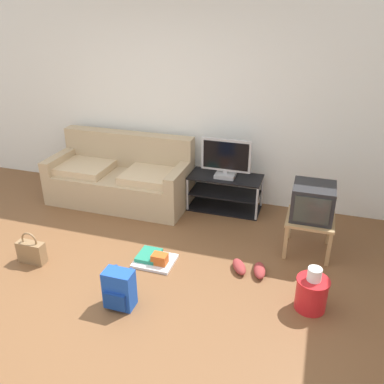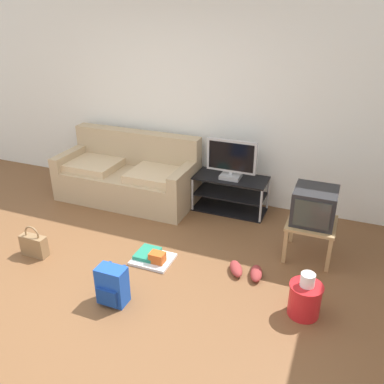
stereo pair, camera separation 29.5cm
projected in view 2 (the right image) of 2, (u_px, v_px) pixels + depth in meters
The scene contains 12 objects.
ground_plane at pixel (89, 290), 3.95m from camera, with size 9.00×9.80×0.02m, color brown.
wall_back at pixel (186, 99), 5.42m from camera, with size 9.00×0.10×2.70m, color white.
couch at pixel (129, 176), 5.64m from camera, with size 1.89×0.85×0.90m.
tv_stand at pixel (230, 194), 5.34m from camera, with size 0.94×0.44×0.47m.
flat_tv at pixel (231, 160), 5.12m from camera, with size 0.64×0.22×0.51m.
side_table at pixel (311, 228), 4.32m from camera, with size 0.50×0.50×0.42m.
crt_tv at pixel (314, 206), 4.22m from camera, with size 0.43×0.44×0.37m.
backpack at pixel (112, 286), 3.71m from camera, with size 0.27×0.24×0.37m.
handbag at pixel (34, 245), 4.42m from camera, with size 0.30×0.11×0.36m.
cleaning_bucket at pixel (305, 297), 3.56m from camera, with size 0.30×0.30×0.43m.
sneakers_pair at pixel (246, 271), 4.14m from camera, with size 0.41×0.29×0.09m.
floor_tray at pixel (152, 257), 4.37m from camera, with size 0.42×0.35×0.14m.
Camera 2 is at (2.11, -2.56, 2.55)m, focal length 38.04 mm.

